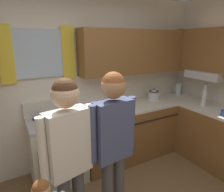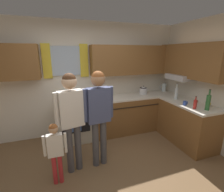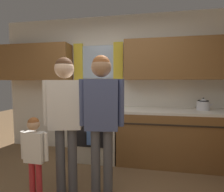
{
  "view_description": "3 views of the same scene",
  "coord_description": "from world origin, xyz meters",
  "px_view_note": "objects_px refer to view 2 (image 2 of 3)",
  "views": [
    {
      "loc": [
        -0.83,
        -0.96,
        1.91
      ],
      "look_at": [
        0.19,
        0.85,
        1.33
      ],
      "focal_mm": 31.75,
      "sensor_mm": 36.0,
      "label": 1
    },
    {
      "loc": [
        -0.59,
        -1.88,
        1.93
      ],
      "look_at": [
        0.31,
        0.72,
        1.18
      ],
      "focal_mm": 25.74,
      "sensor_mm": 36.0,
      "label": 2
    },
    {
      "loc": [
        0.44,
        -1.29,
        1.35
      ],
      "look_at": [
        0.08,
        0.84,
        1.18
      ],
      "focal_mm": 26.41,
      "sensor_mm": 36.0,
      "label": 3
    }
  ],
  "objects_px": {
    "bottle_wine_green": "(208,102)",
    "water_pitcher": "(164,87)",
    "stove_oven": "(74,120)",
    "stovetop_kettle": "(143,90)",
    "adult_in_plaid": "(99,109)",
    "mug_cobalt_blue": "(185,103)",
    "bottle_sauce_red": "(195,104)",
    "bottle_tall_clear": "(176,93)",
    "mug_mustard_yellow": "(208,104)",
    "adult_holding_child": "(71,113)",
    "cup_terracotta": "(195,102)",
    "small_child": "(55,147)"
  },
  "relations": [
    {
      "from": "water_pitcher",
      "to": "adult_in_plaid",
      "type": "distance_m",
      "value": 2.42
    },
    {
      "from": "stove_oven",
      "to": "stovetop_kettle",
      "type": "relative_size",
      "value": 4.02
    },
    {
      "from": "stove_oven",
      "to": "adult_holding_child",
      "type": "bearing_deg",
      "value": -96.88
    },
    {
      "from": "mug_mustard_yellow",
      "to": "mug_cobalt_blue",
      "type": "bearing_deg",
      "value": 147.33
    },
    {
      "from": "stovetop_kettle",
      "to": "mug_cobalt_blue",
      "type": "bearing_deg",
      "value": -72.68
    },
    {
      "from": "bottle_tall_clear",
      "to": "bottle_sauce_red",
      "type": "bearing_deg",
      "value": -99.57
    },
    {
      "from": "cup_terracotta",
      "to": "adult_holding_child",
      "type": "xyz_separation_m",
      "value": [
        -2.5,
        -0.04,
        0.09
      ]
    },
    {
      "from": "bottle_wine_green",
      "to": "water_pitcher",
      "type": "xyz_separation_m",
      "value": [
        0.15,
        1.5,
        -0.04
      ]
    },
    {
      "from": "cup_terracotta",
      "to": "small_child",
      "type": "height_order",
      "value": "same"
    },
    {
      "from": "stove_oven",
      "to": "bottle_sauce_red",
      "type": "distance_m",
      "value": 2.51
    },
    {
      "from": "water_pitcher",
      "to": "adult_holding_child",
      "type": "bearing_deg",
      "value": -155.38
    },
    {
      "from": "mug_mustard_yellow",
      "to": "mug_cobalt_blue",
      "type": "distance_m",
      "value": 0.41
    },
    {
      "from": "stove_oven",
      "to": "mug_cobalt_blue",
      "type": "xyz_separation_m",
      "value": [
        2.1,
        -1.01,
        0.48
      ]
    },
    {
      "from": "bottle_wine_green",
      "to": "cup_terracotta",
      "type": "relative_size",
      "value": 3.62
    },
    {
      "from": "stove_oven",
      "to": "bottle_sauce_red",
      "type": "xyz_separation_m",
      "value": [
        2.12,
        -1.24,
        0.53
      ]
    },
    {
      "from": "adult_holding_child",
      "to": "small_child",
      "type": "bearing_deg",
      "value": -142.82
    },
    {
      "from": "stove_oven",
      "to": "small_child",
      "type": "height_order",
      "value": "stove_oven"
    },
    {
      "from": "stovetop_kettle",
      "to": "adult_in_plaid",
      "type": "relative_size",
      "value": 0.17
    },
    {
      "from": "mug_cobalt_blue",
      "to": "cup_terracotta",
      "type": "bearing_deg",
      "value": 1.56
    },
    {
      "from": "bottle_wine_green",
      "to": "adult_holding_child",
      "type": "xyz_separation_m",
      "value": [
        -2.4,
        0.33,
        -0.02
      ]
    },
    {
      "from": "stove_oven",
      "to": "adult_holding_child",
      "type": "relative_size",
      "value": 0.67
    },
    {
      "from": "mug_mustard_yellow",
      "to": "adult_holding_child",
      "type": "bearing_deg",
      "value": 175.7
    },
    {
      "from": "bottle_sauce_red",
      "to": "mug_mustard_yellow",
      "type": "distance_m",
      "value": 0.34
    },
    {
      "from": "small_child",
      "to": "cup_terracotta",
      "type": "bearing_deg",
      "value": 5.05
    },
    {
      "from": "bottle_wine_green",
      "to": "mug_mustard_yellow",
      "type": "distance_m",
      "value": 0.24
    },
    {
      "from": "adult_in_plaid",
      "to": "water_pitcher",
      "type": "bearing_deg",
      "value": 28.73
    },
    {
      "from": "water_pitcher",
      "to": "adult_in_plaid",
      "type": "xyz_separation_m",
      "value": [
        -2.12,
        -1.16,
        0.03
      ]
    },
    {
      "from": "mug_mustard_yellow",
      "to": "small_child",
      "type": "height_order",
      "value": "mug_mustard_yellow"
    },
    {
      "from": "water_pitcher",
      "to": "mug_mustard_yellow",
      "type": "bearing_deg",
      "value": -89.1
    },
    {
      "from": "cup_terracotta",
      "to": "water_pitcher",
      "type": "bearing_deg",
      "value": 87.42
    },
    {
      "from": "adult_in_plaid",
      "to": "bottle_sauce_red",
      "type": "bearing_deg",
      "value": -6.51
    },
    {
      "from": "water_pitcher",
      "to": "bottle_tall_clear",
      "type": "bearing_deg",
      "value": -105.68
    },
    {
      "from": "bottle_wine_green",
      "to": "mug_mustard_yellow",
      "type": "height_order",
      "value": "bottle_wine_green"
    },
    {
      "from": "adult_in_plaid",
      "to": "bottle_wine_green",
      "type": "bearing_deg",
      "value": -9.69
    },
    {
      "from": "stove_oven",
      "to": "cup_terracotta",
      "type": "xyz_separation_m",
      "value": [
        2.38,
        -1.0,
        0.47
      ]
    },
    {
      "from": "mug_cobalt_blue",
      "to": "water_pitcher",
      "type": "xyz_separation_m",
      "value": [
        0.33,
        1.14,
        0.07
      ]
    },
    {
      "from": "stove_oven",
      "to": "adult_in_plaid",
      "type": "bearing_deg",
      "value": -73.32
    },
    {
      "from": "adult_in_plaid",
      "to": "cup_terracotta",
      "type": "bearing_deg",
      "value": 0.8
    },
    {
      "from": "water_pitcher",
      "to": "stovetop_kettle",
      "type": "bearing_deg",
      "value": -174.82
    },
    {
      "from": "stove_oven",
      "to": "adult_holding_child",
      "type": "height_order",
      "value": "adult_holding_child"
    },
    {
      "from": "mug_cobalt_blue",
      "to": "bottle_sauce_red",
      "type": "bearing_deg",
      "value": -85.98
    },
    {
      "from": "mug_mustard_yellow",
      "to": "cup_terracotta",
      "type": "relative_size",
      "value": 1.1
    },
    {
      "from": "cup_terracotta",
      "to": "bottle_wine_green",
      "type": "bearing_deg",
      "value": -105.49
    },
    {
      "from": "water_pitcher",
      "to": "adult_holding_child",
      "type": "height_order",
      "value": "adult_holding_child"
    },
    {
      "from": "bottle_wine_green",
      "to": "stovetop_kettle",
      "type": "relative_size",
      "value": 1.44
    },
    {
      "from": "stove_oven",
      "to": "cup_terracotta",
      "type": "height_order",
      "value": "stove_oven"
    },
    {
      "from": "mug_mustard_yellow",
      "to": "water_pitcher",
      "type": "relative_size",
      "value": 0.55
    },
    {
      "from": "mug_mustard_yellow",
      "to": "cup_terracotta",
      "type": "xyz_separation_m",
      "value": [
        -0.07,
        0.23,
        -0.01
      ]
    },
    {
      "from": "bottle_sauce_red",
      "to": "stovetop_kettle",
      "type": "relative_size",
      "value": 0.9
    },
    {
      "from": "bottle_sauce_red",
      "to": "adult_in_plaid",
      "type": "height_order",
      "value": "adult_in_plaid"
    }
  ]
}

